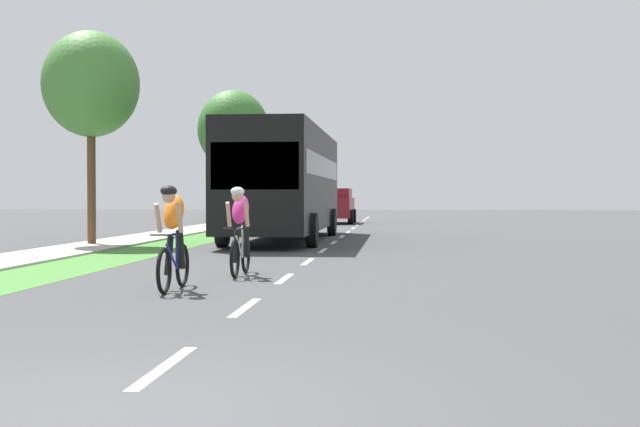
{
  "coord_description": "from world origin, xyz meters",
  "views": [
    {
      "loc": [
        1.93,
        -5.24,
        1.43
      ],
      "look_at": [
        -0.43,
        20.39,
        0.88
      ],
      "focal_mm": 47.33,
      "sensor_mm": 36.0,
      "label": 1
    }
  ],
  "objects_px": {
    "bus_black": "(285,178)",
    "street_tree_far": "(233,129)",
    "suv_maroon": "(334,205)",
    "cyclist_trailing": "(240,230)",
    "street_tree_near": "(91,85)",
    "cyclist_lead": "(173,237)"
  },
  "relations": [
    {
      "from": "suv_maroon",
      "to": "street_tree_near",
      "type": "xyz_separation_m",
      "value": [
        -5.48,
        -19.68,
        3.65
      ]
    },
    {
      "from": "suv_maroon",
      "to": "cyclist_trailing",
      "type": "bearing_deg",
      "value": -89.02
    },
    {
      "from": "suv_maroon",
      "to": "street_tree_far",
      "type": "bearing_deg",
      "value": 156.45
    },
    {
      "from": "cyclist_lead",
      "to": "suv_maroon",
      "type": "height_order",
      "value": "suv_maroon"
    },
    {
      "from": "cyclist_trailing",
      "to": "street_tree_near",
      "type": "height_order",
      "value": "street_tree_near"
    },
    {
      "from": "cyclist_lead",
      "to": "street_tree_near",
      "type": "height_order",
      "value": "street_tree_near"
    },
    {
      "from": "cyclist_trailing",
      "to": "street_tree_far",
      "type": "bearing_deg",
      "value": 101.37
    },
    {
      "from": "cyclist_trailing",
      "to": "bus_black",
      "type": "height_order",
      "value": "bus_black"
    },
    {
      "from": "suv_maroon",
      "to": "street_tree_far",
      "type": "relative_size",
      "value": 0.65
    },
    {
      "from": "cyclist_lead",
      "to": "street_tree_near",
      "type": "xyz_separation_m",
      "value": [
        -5.41,
        11.13,
        3.79
      ]
    },
    {
      "from": "street_tree_near",
      "to": "street_tree_far",
      "type": "distance_m",
      "value": 22.18
    },
    {
      "from": "bus_black",
      "to": "street_tree_near",
      "type": "bearing_deg",
      "value": -147.78
    },
    {
      "from": "cyclist_lead",
      "to": "bus_black",
      "type": "relative_size",
      "value": 0.15
    },
    {
      "from": "cyclist_trailing",
      "to": "street_tree_near",
      "type": "bearing_deg",
      "value": 124.4
    },
    {
      "from": "cyclist_trailing",
      "to": "bus_black",
      "type": "relative_size",
      "value": 0.15
    },
    {
      "from": "street_tree_far",
      "to": "cyclist_trailing",
      "type": "bearing_deg",
      "value": -78.63
    },
    {
      "from": "cyclist_lead",
      "to": "suv_maroon",
      "type": "distance_m",
      "value": 30.81
    },
    {
      "from": "street_tree_near",
      "to": "street_tree_far",
      "type": "height_order",
      "value": "street_tree_far"
    },
    {
      "from": "suv_maroon",
      "to": "street_tree_far",
      "type": "distance_m",
      "value": 7.47
    },
    {
      "from": "suv_maroon",
      "to": "street_tree_far",
      "type": "height_order",
      "value": "street_tree_far"
    },
    {
      "from": "bus_black",
      "to": "street_tree_far",
      "type": "bearing_deg",
      "value": 105.97
    },
    {
      "from": "bus_black",
      "to": "suv_maroon",
      "type": "height_order",
      "value": "bus_black"
    }
  ]
}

